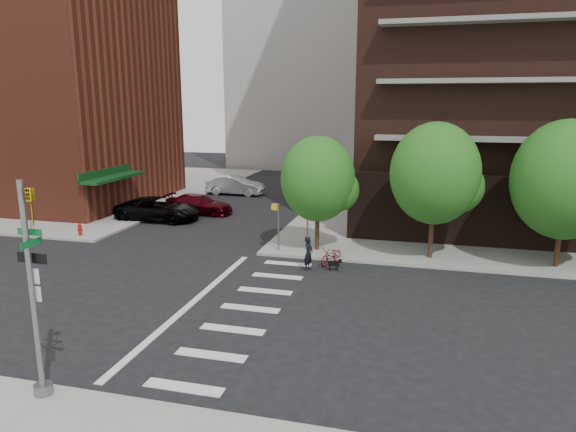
{
  "coord_description": "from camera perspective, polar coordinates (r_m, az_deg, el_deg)",
  "views": [
    {
      "loc": [
        9.27,
        -18.19,
        8.05
      ],
      "look_at": [
        3.0,
        6.0,
        2.5
      ],
      "focal_mm": 32.0,
      "sensor_mm": 36.0,
      "label": 1
    }
  ],
  "objects": [
    {
      "name": "tree_b",
      "position": [
        26.93,
        16.01,
        4.56
      ],
      "size": [
        4.5,
        4.5,
        6.65
      ],
      "color": "#301E11",
      "rests_on": "sidewalk_ne"
    },
    {
      "name": "parked_car_black",
      "position": [
        36.71,
        -14.22,
        0.76
      ],
      "size": [
        2.88,
        5.92,
        1.62
      ],
      "primitive_type": "imported",
      "rotation": [
        0.0,
        0.0,
        1.6
      ],
      "color": "black",
      "rests_on": "ground"
    },
    {
      "name": "scooter",
      "position": [
        26.16,
        4.84,
        -4.38
      ],
      "size": [
        1.27,
        1.87,
        0.93
      ],
      "primitive_type": "imported",
      "rotation": [
        0.0,
        0.0,
        -0.41
      ],
      "color": "maroon",
      "rests_on": "ground"
    },
    {
      "name": "dog",
      "position": [
        25.25,
        5.19,
        -5.26
      ],
      "size": [
        0.69,
        0.28,
        0.57
      ],
      "rotation": [
        0.0,
        0.0,
        0.18
      ],
      "color": "black",
      "rests_on": "ground"
    },
    {
      "name": "parking_meter",
      "position": [
        35.6,
        -26.72,
        -0.33
      ],
      "size": [
        0.1,
        0.08,
        1.32
      ],
      "color": "black",
      "rests_on": "sidewalk_nw"
    },
    {
      "name": "ground",
      "position": [
        21.95,
        -11.74,
        -9.27
      ],
      "size": [
        120.0,
        120.0,
        0.0
      ],
      "primitive_type": "plane",
      "color": "black",
      "rests_on": "ground"
    },
    {
      "name": "midrise_nw",
      "position": [
        47.87,
        -27.1,
        13.71
      ],
      "size": [
        21.4,
        15.5,
        20.0
      ],
      "color": "maroon",
      "rests_on": "sidewalk_nw"
    },
    {
      "name": "sidewalk_nw",
      "position": [
        54.24,
        -24.23,
        2.96
      ],
      "size": [
        31.0,
        33.0,
        0.15
      ],
      "primitive_type": "cube",
      "color": "gray",
      "rests_on": "ground"
    },
    {
      "name": "parked_car_maroon",
      "position": [
        38.24,
        -9.87,
        1.29
      ],
      "size": [
        2.14,
        5.04,
        1.45
      ],
      "primitive_type": "imported",
      "rotation": [
        0.0,
        0.0,
        1.59
      ],
      "color": "#40040C",
      "rests_on": "ground"
    },
    {
      "name": "tree_a",
      "position": [
        27.5,
        3.33,
        4.12
      ],
      "size": [
        4.0,
        4.0,
        5.9
      ],
      "color": "#301E11",
      "rests_on": "sidewalk_ne"
    },
    {
      "name": "traffic_signal",
      "position": [
        15.43,
        -26.27,
        -9.14
      ],
      "size": [
        0.9,
        0.75,
        6.0
      ],
      "color": "slate",
      "rests_on": "sidewalk_s"
    },
    {
      "name": "fire_hydrant",
      "position": [
        33.51,
        -22.13,
        -1.35
      ],
      "size": [
        0.24,
        0.24,
        0.73
      ],
      "color": "#A50C0C",
      "rests_on": "sidewalk_nw"
    },
    {
      "name": "dog_walker",
      "position": [
        25.09,
        2.29,
        -4.2
      ],
      "size": [
        0.68,
        0.52,
        1.68
      ],
      "primitive_type": "imported",
      "rotation": [
        0.0,
        0.0,
        1.37
      ],
      "color": "black",
      "rests_on": "ground"
    },
    {
      "name": "crosswalk",
      "position": [
        21.11,
        -6.27,
        -9.96
      ],
      "size": [
        3.85,
        13.0,
        0.01
      ],
      "color": "silver",
      "rests_on": "ground"
    },
    {
      "name": "sidewalk_ne",
      "position": [
        43.91,
        29.06,
        0.46
      ],
      "size": [
        39.0,
        33.0,
        0.15
      ],
      "primitive_type": "cube",
      "color": "gray",
      "rests_on": "ground"
    },
    {
      "name": "tree_c",
      "position": [
        27.77,
        28.47,
        3.55
      ],
      "size": [
        5.0,
        5.0,
        6.8
      ],
      "color": "#301E11",
      "rests_on": "sidewalk_ne"
    },
    {
      "name": "parked_car_silver",
      "position": [
        45.81,
        -5.85,
        3.4
      ],
      "size": [
        1.81,
        5.09,
        1.67
      ],
      "primitive_type": "imported",
      "rotation": [
        0.0,
        0.0,
        1.56
      ],
      "color": "#B7B9BF",
      "rests_on": "ground"
    },
    {
      "name": "pedestrian_signal",
      "position": [
        27.73,
        -0.37,
        -0.39
      ],
      "size": [
        2.18,
        0.67,
        2.6
      ],
      "color": "slate",
      "rests_on": "sidewalk_ne"
    }
  ]
}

